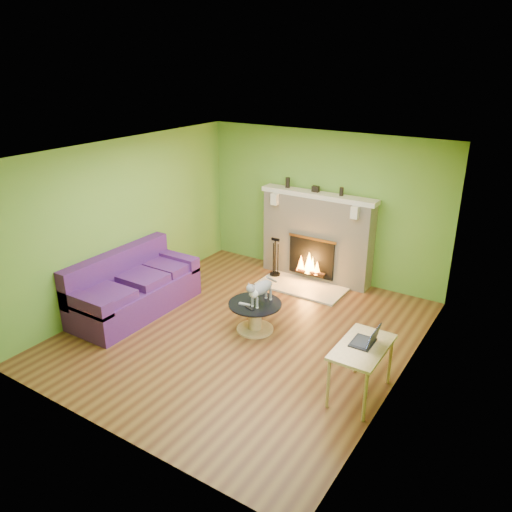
# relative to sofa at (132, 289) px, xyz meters

# --- Properties ---
(floor) EXTENTS (5.00, 5.00, 0.00)m
(floor) POSITION_rel_sofa_xyz_m (1.86, 0.36, -0.36)
(floor) COLOR #522C17
(floor) RESTS_ON ground
(ceiling) EXTENTS (5.00, 5.00, 0.00)m
(ceiling) POSITION_rel_sofa_xyz_m (1.86, 0.36, 2.24)
(ceiling) COLOR white
(ceiling) RESTS_ON wall_back
(wall_back) EXTENTS (5.00, 0.00, 5.00)m
(wall_back) POSITION_rel_sofa_xyz_m (1.86, 2.86, 0.94)
(wall_back) COLOR #5F9330
(wall_back) RESTS_ON floor
(wall_front) EXTENTS (5.00, 0.00, 5.00)m
(wall_front) POSITION_rel_sofa_xyz_m (1.86, -2.14, 0.94)
(wall_front) COLOR #5F9330
(wall_front) RESTS_ON floor
(wall_left) EXTENTS (0.00, 5.00, 5.00)m
(wall_left) POSITION_rel_sofa_xyz_m (-0.39, 0.36, 0.94)
(wall_left) COLOR #5F9330
(wall_left) RESTS_ON floor
(wall_right) EXTENTS (0.00, 5.00, 5.00)m
(wall_right) POSITION_rel_sofa_xyz_m (4.11, 0.36, 0.94)
(wall_right) COLOR #5F9330
(wall_right) RESTS_ON floor
(window_frame) EXTENTS (0.00, 1.20, 1.20)m
(window_frame) POSITION_rel_sofa_xyz_m (4.10, -0.54, 1.19)
(window_frame) COLOR silver
(window_frame) RESTS_ON wall_right
(window_pane) EXTENTS (0.00, 1.06, 1.06)m
(window_pane) POSITION_rel_sofa_xyz_m (4.09, -0.54, 1.19)
(window_pane) COLOR white
(window_pane) RESTS_ON wall_right
(fireplace) EXTENTS (2.10, 0.46, 1.58)m
(fireplace) POSITION_rel_sofa_xyz_m (1.86, 2.67, 0.41)
(fireplace) COLOR #BFB39E
(fireplace) RESTS_ON floor
(hearth) EXTENTS (1.50, 0.75, 0.03)m
(hearth) POSITION_rel_sofa_xyz_m (1.86, 2.16, -0.35)
(hearth) COLOR beige
(hearth) RESTS_ON floor
(mantel) EXTENTS (2.10, 0.28, 0.08)m
(mantel) POSITION_rel_sofa_xyz_m (1.86, 2.65, 1.18)
(mantel) COLOR beige
(mantel) RESTS_ON fireplace
(sofa) EXTENTS (0.94, 2.08, 0.93)m
(sofa) POSITION_rel_sofa_xyz_m (0.00, 0.00, 0.00)
(sofa) COLOR #461962
(sofa) RESTS_ON floor
(coffee_table) EXTENTS (0.77, 0.77, 0.44)m
(coffee_table) POSITION_rel_sofa_xyz_m (1.96, 0.50, -0.11)
(coffee_table) COLOR tan
(coffee_table) RESTS_ON floor
(desk) EXTENTS (0.53, 0.91, 0.67)m
(desk) POSITION_rel_sofa_xyz_m (3.81, -0.11, 0.23)
(desk) COLOR tan
(desk) RESTS_ON floor
(cat) EXTENTS (0.29, 0.67, 0.40)m
(cat) POSITION_rel_sofa_xyz_m (2.04, 0.55, 0.28)
(cat) COLOR slate
(cat) RESTS_ON coffee_table
(remote_silver) EXTENTS (0.17, 0.07, 0.02)m
(remote_silver) POSITION_rel_sofa_xyz_m (1.86, 0.38, 0.08)
(remote_silver) COLOR gray
(remote_silver) RESTS_ON coffee_table
(remote_black) EXTENTS (0.17, 0.09, 0.02)m
(remote_black) POSITION_rel_sofa_xyz_m (1.98, 0.32, 0.08)
(remote_black) COLOR black
(remote_black) RESTS_ON coffee_table
(laptop) EXTENTS (0.29, 0.32, 0.24)m
(laptop) POSITION_rel_sofa_xyz_m (3.79, -0.06, 0.43)
(laptop) COLOR black
(laptop) RESTS_ON desk
(fire_tools) EXTENTS (0.19, 0.19, 0.72)m
(fire_tools) POSITION_rel_sofa_xyz_m (1.23, 2.31, 0.03)
(fire_tools) COLOR black
(fire_tools) RESTS_ON hearth
(mantel_vase_left) EXTENTS (0.08, 0.08, 0.18)m
(mantel_vase_left) POSITION_rel_sofa_xyz_m (1.24, 2.68, 1.31)
(mantel_vase_left) COLOR black
(mantel_vase_left) RESTS_ON mantel
(mantel_vase_right) EXTENTS (0.07, 0.07, 0.14)m
(mantel_vase_right) POSITION_rel_sofa_xyz_m (2.26, 2.68, 1.29)
(mantel_vase_right) COLOR black
(mantel_vase_right) RESTS_ON mantel
(mantel_box) EXTENTS (0.12, 0.08, 0.10)m
(mantel_box) POSITION_rel_sofa_xyz_m (1.79, 2.68, 1.27)
(mantel_box) COLOR black
(mantel_box) RESTS_ON mantel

